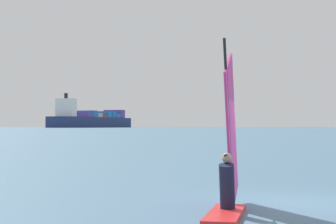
# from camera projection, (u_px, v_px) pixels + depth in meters

# --- Properties ---
(ground_plane) EXTENTS (4000.00, 4000.00, 0.00)m
(ground_plane) POSITION_uv_depth(u_px,v_px,m) (294.00, 203.00, 13.86)
(ground_plane) COLOR #476B84
(windsurfer) EXTENTS (1.06, 3.84, 3.86)m
(windsurfer) POSITION_uv_depth(u_px,v_px,m) (228.00, 170.00, 12.27)
(windsurfer) COLOR red
(windsurfer) RESTS_ON ground_plane
(cargo_ship) EXTENTS (78.77, 155.13, 38.77)m
(cargo_ship) POSITION_uv_depth(u_px,v_px,m) (92.00, 120.00, 689.87)
(cargo_ship) COLOR navy
(cargo_ship) RESTS_ON ground_plane
(distant_headland) EXTENTS (1096.54, 583.70, 49.03)m
(distant_headland) POSITION_uv_depth(u_px,v_px,m) (81.00, 116.00, 1325.04)
(distant_headland) COLOR #756B56
(distant_headland) RESTS_ON ground_plane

